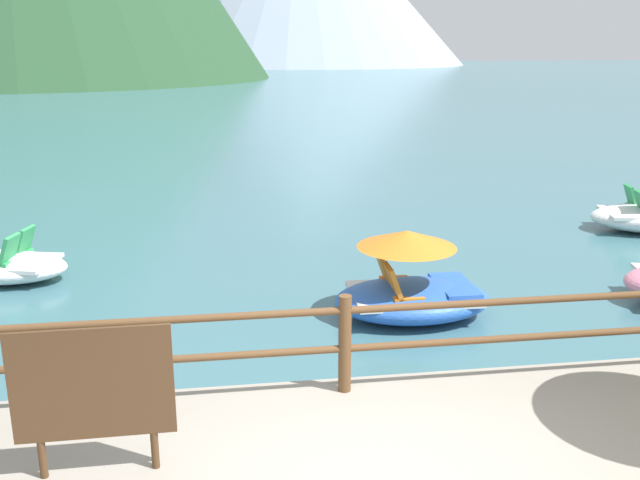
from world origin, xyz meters
name	(u,v)px	position (x,y,z in m)	size (l,w,h in m)	color
ground_plane	(234,103)	(0.00, 40.00, 0.00)	(200.00, 200.00, 0.00)	#3D6B75
dock_railing	(345,334)	(0.00, 1.55, 0.98)	(23.92, 0.12, 0.95)	brown
sign_board	(93,386)	(-2.08, 0.53, 1.13)	(1.18, 0.07, 1.19)	silver
pedal_boat_3	(412,287)	(1.40, 4.20, 0.42)	(2.12, 1.40, 1.21)	blue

